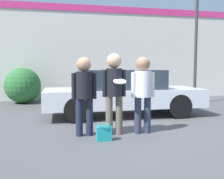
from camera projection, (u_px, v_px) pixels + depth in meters
ground_plane at (128, 131)px, 5.77m from camera, size 56.00×56.00×0.00m
storefront_building at (92, 52)px, 11.73m from camera, size 24.00×0.22×4.35m
person_left at (84, 89)px, 5.26m from camera, size 0.53×0.36×1.67m
person_middle_with_frisbee at (114, 86)px, 5.35m from camera, size 0.51×0.55×1.75m
person_right at (143, 88)px, 5.46m from camera, size 0.53×0.36×1.69m
parked_car_near at (122, 92)px, 7.62m from camera, size 4.73×1.82×1.39m
street_lamp at (203, 20)px, 10.07m from camera, size 1.50×0.35×5.43m
shrub at (23, 86)px, 10.33m from camera, size 1.47×1.47×1.47m
handbag at (104, 133)px, 4.95m from camera, size 0.30×0.23×0.33m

